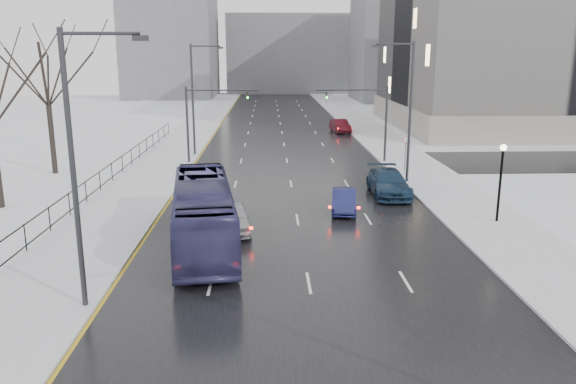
{
  "coord_description": "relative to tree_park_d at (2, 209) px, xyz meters",
  "views": [
    {
      "loc": [
        -1.6,
        0.68,
        9.16
      ],
      "look_at": [
        -0.65,
        27.59,
        2.5
      ],
      "focal_mm": 35.0,
      "sensor_mm": 36.0,
      "label": 1
    }
  ],
  "objects": [
    {
      "name": "road",
      "position": [
        17.8,
        26.0,
        0.02
      ],
      "size": [
        16.0,
        150.0,
        0.04
      ],
      "primitive_type": "cube",
      "color": "black",
      "rests_on": "ground"
    },
    {
      "name": "cross_road",
      "position": [
        17.8,
        14.0,
        0.02
      ],
      "size": [
        130.0,
        10.0,
        0.04
      ],
      "primitive_type": "cube",
      "color": "black",
      "rests_on": "ground"
    },
    {
      "name": "sidewalk_left",
      "position": [
        7.3,
        26.0,
        0.08
      ],
      "size": [
        5.0,
        150.0,
        0.16
      ],
      "primitive_type": "cube",
      "color": "silver",
      "rests_on": "ground"
    },
    {
      "name": "sidewalk_right",
      "position": [
        28.3,
        26.0,
        0.08
      ],
      "size": [
        5.0,
        150.0,
        0.16
      ],
      "primitive_type": "cube",
      "color": "silver",
      "rests_on": "ground"
    },
    {
      "name": "park_strip",
      "position": [
        -2.2,
        26.0,
        0.06
      ],
      "size": [
        14.0,
        150.0,
        0.12
      ],
      "primitive_type": "cube",
      "color": "white",
      "rests_on": "ground"
    },
    {
      "name": "tree_park_d",
      "position": [
        0.0,
        0.0,
        0.0
      ],
      "size": [
        8.75,
        8.75,
        12.5
      ],
      "primitive_type": null,
      "color": "black",
      "rests_on": "ground"
    },
    {
      "name": "tree_park_e",
      "position": [
        -0.4,
        10.0,
        0.0
      ],
      "size": [
        9.45,
        9.45,
        13.5
      ],
      "primitive_type": null,
      "color": "black",
      "rests_on": "ground"
    },
    {
      "name": "iron_fence",
      "position": [
        4.8,
        -4.0,
        0.91
      ],
      "size": [
        0.06,
        70.0,
        1.3
      ],
      "color": "black",
      "rests_on": "sidewalk_left"
    },
    {
      "name": "streetlight_r_mid",
      "position": [
        25.97,
        6.0,
        5.62
      ],
      "size": [
        2.95,
        0.25,
        10.0
      ],
      "color": "#2D2D33",
      "rests_on": "ground"
    },
    {
      "name": "streetlight_l_near",
      "position": [
        9.63,
        -14.0,
        5.62
      ],
      "size": [
        2.95,
        0.25,
        10.0
      ],
      "color": "#2D2D33",
      "rests_on": "ground"
    },
    {
      "name": "streetlight_l_far",
      "position": [
        9.63,
        18.0,
        5.62
      ],
      "size": [
        2.95,
        0.25,
        10.0
      ],
      "color": "#2D2D33",
      "rests_on": "ground"
    },
    {
      "name": "lamppost_r_mid",
      "position": [
        28.8,
        -4.0,
        2.94
      ],
      "size": [
        0.36,
        0.36,
        4.28
      ],
      "color": "black",
      "rests_on": "sidewalk_right"
    },
    {
      "name": "mast_signal_right",
      "position": [
        25.13,
        14.0,
        4.11
      ],
      "size": [
        6.1,
        0.33,
        6.5
      ],
      "color": "#2D2D33",
      "rests_on": "ground"
    },
    {
      "name": "mast_signal_left",
      "position": [
        10.47,
        14.0,
        4.11
      ],
      "size": [
        6.1,
        0.33,
        6.5
      ],
      "color": "#2D2D33",
      "rests_on": "ground"
    },
    {
      "name": "no_uturn_sign",
      "position": [
        27.0,
        10.0,
        2.3
      ],
      "size": [
        0.6,
        0.06,
        2.7
      ],
      "color": "#2D2D33",
      "rests_on": "sidewalk_right"
    },
    {
      "name": "civic_building",
      "position": [
        52.8,
        38.0,
        11.21
      ],
      "size": [
        41.0,
        31.0,
        24.8
      ],
      "color": "gray",
      "rests_on": "ground"
    },
    {
      "name": "bldg_far_right",
      "position": [
        45.8,
        81.0,
        11.0
      ],
      "size": [
        24.0,
        20.0,
        22.0
      ],
      "primitive_type": "cube",
      "color": "slate",
      "rests_on": "ground"
    },
    {
      "name": "bldg_far_left",
      "position": [
        -4.2,
        91.0,
        14.0
      ],
      "size": [
        18.0,
        22.0,
        28.0
      ],
      "primitive_type": "cube",
      "color": "slate",
      "rests_on": "ground"
    },
    {
      "name": "bldg_far_center",
      "position": [
        21.8,
        106.0,
        9.0
      ],
      "size": [
        30.0,
        18.0,
        18.0
      ],
      "primitive_type": "cube",
      "color": "slate",
      "rests_on": "ground"
    },
    {
      "name": "bus",
      "position": [
        13.0,
        -7.07,
        1.65
      ],
      "size": [
        4.21,
        11.81,
        3.22
      ],
      "primitive_type": "imported",
      "rotation": [
        0.0,
        0.0,
        0.13
      ],
      "color": "navy",
      "rests_on": "road"
    },
    {
      "name": "sedan_center_near",
      "position": [
        14.3,
        -4.88,
        0.78
      ],
      "size": [
        2.18,
        4.49,
        1.47
      ],
      "primitive_type": "imported",
      "rotation": [
        0.0,
        0.0,
        0.11
      ],
      "color": "#AAABAF",
      "rests_on": "road"
    },
    {
      "name": "sedan_right_near",
      "position": [
        20.64,
        -1.38,
        0.7
      ],
      "size": [
        1.9,
        4.16,
        1.32
      ],
      "primitive_type": "imported",
      "rotation": [
        0.0,
        0.0,
        -0.13
      ],
      "color": "navy",
      "rests_on": "road"
    },
    {
      "name": "sedan_right_far",
      "position": [
        24.11,
        2.48,
        0.87
      ],
      "size": [
        2.41,
        5.77,
        1.66
      ],
      "primitive_type": "imported",
      "rotation": [
        0.0,
        0.0,
        -0.01
      ],
      "color": "#182F49",
      "rests_on": "road"
    },
    {
      "name": "sedan_right_distant",
      "position": [
        24.75,
        32.97,
        0.81
      ],
      "size": [
        2.23,
        4.83,
        1.53
      ],
      "primitive_type": "imported",
      "rotation": [
        0.0,
        0.0,
        0.13
      ],
      "color": "#4B0C16",
      "rests_on": "road"
    }
  ]
}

